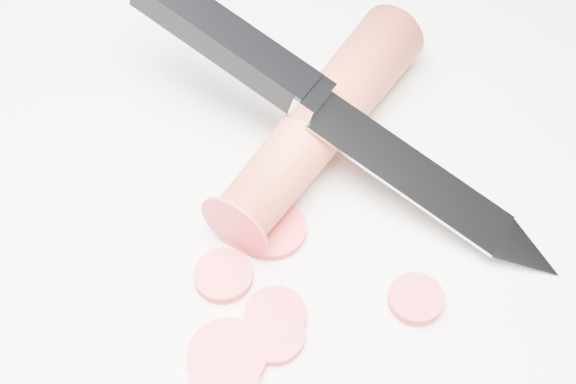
{
  "coord_description": "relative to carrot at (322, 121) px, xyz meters",
  "views": [
    {
      "loc": [
        0.01,
        -0.24,
        0.38
      ],
      "look_at": [
        0.01,
        0.03,
        0.02
      ],
      "focal_mm": 50.0,
      "sensor_mm": 36.0,
      "label": 1
    }
  ],
  "objects": [
    {
      "name": "ground",
      "position": [
        -0.03,
        -0.08,
        -0.02
      ],
      "size": [
        2.4,
        2.4,
        0.0
      ],
      "primitive_type": "plane",
      "color": "silver",
      "rests_on": "ground"
    },
    {
      "name": "carrot",
      "position": [
        0.0,
        0.0,
        0.0
      ],
      "size": [
        0.13,
        0.17,
        0.04
      ],
      "primitive_type": "cylinder",
      "rotation": [
        1.57,
        0.0,
        -0.57
      ],
      "color": "#C5462B",
      "rests_on": "ground"
    },
    {
      "name": "carrot_slice_0",
      "position": [
        -0.06,
        -0.1,
        -0.02
      ],
      "size": [
        0.03,
        0.03,
        0.01
      ],
      "primitive_type": "cylinder",
      "color": "#D8383F",
      "rests_on": "ground"
    },
    {
      "name": "carrot_slice_2",
      "position": [
        -0.05,
        -0.14,
        -0.02
      ],
      "size": [
        0.04,
        0.04,
        0.01
      ],
      "primitive_type": "cylinder",
      "color": "#D8383F",
      "rests_on": "ground"
    },
    {
      "name": "carrot_slice_4",
      "position": [
        0.05,
        -0.11,
        -0.02
      ],
      "size": [
        0.03,
        0.03,
        0.01
      ],
      "primitive_type": "cylinder",
      "color": "#D8383F",
      "rests_on": "ground"
    },
    {
      "name": "carrot_slice_5",
      "position": [
        -0.03,
        -0.07,
        -0.02
      ],
      "size": [
        0.04,
        0.04,
        0.01
      ],
      "primitive_type": "cylinder",
      "color": "#D8383F",
      "rests_on": "ground"
    },
    {
      "name": "carrot_slice_6",
      "position": [
        -0.05,
        -0.16,
        -0.02
      ],
      "size": [
        0.03,
        0.03,
        0.01
      ],
      "primitive_type": "cylinder",
      "color": "#D8383F",
      "rests_on": "ground"
    },
    {
      "name": "carrot_slice_7",
      "position": [
        -0.03,
        -0.13,
        -0.02
      ],
      "size": [
        0.03,
        0.03,
        0.01
      ],
      "primitive_type": "cylinder",
      "color": "#D8383F",
      "rests_on": "ground"
    },
    {
      "name": "carrot_slice_8",
      "position": [
        -0.03,
        -0.12,
        -0.02
      ],
      "size": [
        0.03,
        0.03,
        0.01
      ],
      "primitive_type": "cylinder",
      "color": "#D8383F",
      "rests_on": "ground"
    },
    {
      "name": "kitchen_knife",
      "position": [
        0.01,
        -0.01,
        0.02
      ],
      "size": [
        0.26,
        0.19,
        0.09
      ],
      "primitive_type": null,
      "color": "silver",
      "rests_on": "ground"
    }
  ]
}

